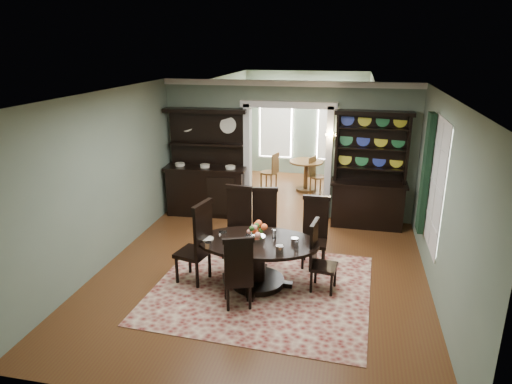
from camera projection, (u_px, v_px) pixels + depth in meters
room at (261, 187)px, 7.23m from camera, size 5.51×6.01×3.01m
parlor at (301, 129)px, 12.34m from camera, size 3.51×3.50×3.01m
doorway_trim at (288, 145)px, 9.96m from camera, size 2.08×0.25×2.57m
right_window at (431, 180)px, 7.51m from camera, size 0.15×1.47×2.12m
wall_sconce at (332, 136)px, 9.54m from camera, size 0.27×0.21×0.21m
rug at (262, 288)px, 7.32m from camera, size 3.50×3.21×0.01m
dining_table at (258, 254)px, 7.27m from camera, size 2.01×1.89×0.77m
centerpiece at (255, 235)px, 7.24m from camera, size 1.61×1.03×0.26m
chair_far_left at (238, 219)px, 8.29m from camera, size 0.53×0.51×1.31m
chair_far_mid at (264, 220)px, 8.34m from camera, size 0.53×0.51×1.26m
chair_far_right at (315, 229)px, 7.95m from camera, size 0.48×0.44×1.24m
chair_end_left at (198, 241)px, 7.29m from camera, size 0.59×0.61×1.40m
chair_end_right at (318, 255)px, 7.12m from camera, size 0.45×0.47×1.15m
chair_near at (238, 271)px, 6.58m from camera, size 0.55×0.54×1.17m
sideboard at (207, 178)px, 10.30m from camera, size 1.86×0.78×2.39m
welsh_dresser at (369, 186)px, 9.59m from camera, size 1.57×0.59×2.45m
parlor_table at (306, 171)px, 11.96m from camera, size 0.88×0.88×0.81m
parlor_chair_left at (271, 171)px, 12.00m from camera, size 0.47×0.46×1.01m
parlor_chair_right at (316, 174)px, 11.75m from camera, size 0.46×0.45×0.97m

